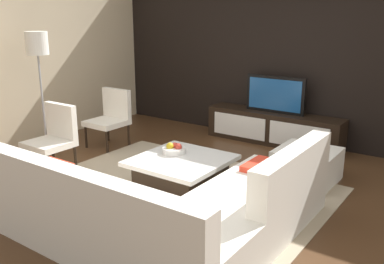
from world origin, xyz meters
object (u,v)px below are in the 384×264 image
Objects in this scene: fruit_bowl at (174,149)px; accent_chair_far at (111,115)px; media_console at (273,128)px; television at (275,94)px; accent_chair_near at (54,134)px; ottoman at (307,165)px; coffee_table at (181,173)px; floor_lamp at (38,52)px; sectional_couch at (170,212)px.

accent_chair_far reaches higher than fruit_bowl.
television reaches higher than media_console.
accent_chair_near is 3.21m from ottoman.
accent_chair_far is (-1.91, 0.76, 0.29)m from coffee_table.
accent_chair_far is at bearing -142.63° from media_console.
fruit_bowl is (-0.28, -2.20, 0.18)m from media_console.
fruit_bowl is at bearing 3.37° from floor_lamp.
fruit_bowl is at bearing 27.36° from accent_chair_near.
media_console is 1.57m from ottoman.
sectional_couch is (0.52, -3.30, -0.50)m from television.
media_console reaches higher than ottoman.
media_console is 0.53m from television.
media_console is 2.10× the size of coffee_table.
floor_lamp is (-3.09, 0.96, 1.19)m from sectional_couch.
media_console is at bearing 98.93° from sectional_couch.
sectional_couch reaches higher than media_console.
television is 0.54× the size of floor_lamp.
accent_chair_near is 1.22m from accent_chair_far.
ottoman is 0.80× the size of accent_chair_far.
accent_chair_far is at bearing 145.18° from sectional_couch.
television reaches higher than accent_chair_near.
accent_chair_near reaches higher than coffee_table.
accent_chair_near is (-2.33, 0.56, 0.20)m from sectional_couch.
ottoman is at bearing 36.56° from accent_chair_near.
floor_lamp reaches higher than media_console.
accent_chair_near is 0.50× the size of floor_lamp.
television is 2.37m from coffee_table.
television is 2.55m from accent_chair_far.
coffee_table is 1.47× the size of ottoman.
ottoman is at bearing 4.37° from accent_chair_far.
accent_chair_near is 3.11× the size of fruit_bowl.
media_console is 3.68m from floor_lamp.
fruit_bowl reaches higher than coffee_table.
accent_chair_near is 1.00× the size of accent_chair_far.
media_console is at bearing 42.19° from floor_lamp.
sectional_couch is 2.85× the size of accent_chair_far.
accent_chair_near is at bearing 166.55° from sectional_couch.
television is 3.54m from floor_lamp.
accent_chair_far is at bearing -142.62° from television.
coffee_table is 1.79m from accent_chair_near.
floor_lamp reaches higher than ottoman.
accent_chair_far reaches higher than sectional_couch.
ottoman is (1.00, -1.20, -0.05)m from media_console.
television is (0.00, 0.00, 0.53)m from media_console.
television is at bearing 35.45° from accent_chair_far.
television is 0.93× the size of coffee_table.
television is at bearing 129.70° from ottoman.
media_console is 2.30m from coffee_table.
sectional_couch is 2.15m from ottoman.
media_console is at bearing -90.00° from television.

